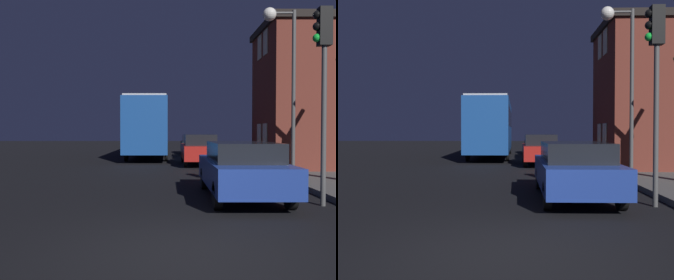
% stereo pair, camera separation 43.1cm
% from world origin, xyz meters
% --- Properties ---
extents(ground_plane, '(120.00, 120.00, 0.00)m').
position_xyz_m(ground_plane, '(0.00, 0.00, 0.00)').
color(ground_plane, black).
extents(brick_building, '(3.25, 4.46, 6.41)m').
position_xyz_m(brick_building, '(5.55, 11.49, 3.39)').
color(brick_building, brown).
rests_on(brick_building, sidewalk).
extents(streetlamp, '(1.22, 0.49, 6.13)m').
position_xyz_m(streetlamp, '(3.91, 8.26, 4.65)').
color(streetlamp, '#4C4C4C').
rests_on(streetlamp, sidewalk).
extents(traffic_light, '(0.43, 0.24, 4.70)m').
position_xyz_m(traffic_light, '(3.42, 3.39, 3.35)').
color(traffic_light, '#4C4C4C').
rests_on(traffic_light, ground).
extents(bus, '(2.54, 11.42, 3.81)m').
position_xyz_m(bus, '(-1.53, 20.12, 2.26)').
color(bus, '#194793').
rests_on(bus, ground).
extents(car_near_lane, '(1.85, 4.70, 1.49)m').
position_xyz_m(car_near_lane, '(1.71, 4.45, 0.79)').
color(car_near_lane, navy).
rests_on(car_near_lane, ground).
extents(car_mid_lane, '(1.77, 4.58, 1.60)m').
position_xyz_m(car_mid_lane, '(1.40, 14.21, 0.83)').
color(car_mid_lane, '#B21E19').
rests_on(car_mid_lane, ground).
extents(car_far_lane, '(1.89, 3.92, 1.47)m').
position_xyz_m(car_far_lane, '(1.76, 23.95, 0.77)').
color(car_far_lane, black).
rests_on(car_far_lane, ground).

